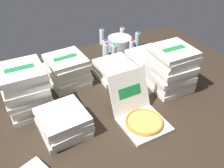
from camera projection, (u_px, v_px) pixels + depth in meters
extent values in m
cube|color=#2D2319|center=(115.00, 103.00, 2.51)|extent=(3.20, 2.40, 0.02)
cube|color=silver|center=(144.00, 124.00, 2.24)|extent=(0.37, 0.37, 0.03)
cylinder|color=gold|center=(144.00, 122.00, 2.23)|extent=(0.33, 0.33, 0.02)
torus|color=#B1712A|center=(144.00, 121.00, 2.22)|extent=(0.32, 0.32, 0.02)
cube|color=silver|center=(129.00, 91.00, 2.31)|extent=(0.37, 0.16, 0.35)
cube|color=#197A38|center=(130.00, 91.00, 2.30)|extent=(0.22, 0.04, 0.09)
cube|color=silver|center=(169.00, 85.00, 2.68)|extent=(0.38, 0.38, 0.05)
cube|color=silver|center=(170.00, 81.00, 2.65)|extent=(0.39, 0.39, 0.05)
cube|color=#197A38|center=(170.00, 79.00, 2.64)|extent=(0.24, 0.08, 0.00)
cube|color=silver|center=(170.00, 77.00, 2.62)|extent=(0.38, 0.38, 0.05)
cube|color=silver|center=(170.00, 74.00, 2.58)|extent=(0.40, 0.40, 0.05)
cube|color=#197A38|center=(171.00, 72.00, 2.56)|extent=(0.24, 0.09, 0.00)
cube|color=silver|center=(171.00, 69.00, 2.56)|extent=(0.37, 0.37, 0.05)
cube|color=silver|center=(172.00, 66.00, 2.52)|extent=(0.39, 0.39, 0.05)
cube|color=silver|center=(172.00, 60.00, 2.51)|extent=(0.37, 0.37, 0.05)
cube|color=#197A38|center=(172.00, 58.00, 2.49)|extent=(0.24, 0.07, 0.00)
cube|color=silver|center=(174.00, 56.00, 2.48)|extent=(0.37, 0.37, 0.05)
cube|color=#197A38|center=(175.00, 53.00, 2.46)|extent=(0.24, 0.07, 0.00)
cube|color=silver|center=(173.00, 51.00, 2.45)|extent=(0.38, 0.38, 0.05)
cube|color=#197A38|center=(174.00, 48.00, 2.43)|extent=(0.24, 0.07, 0.00)
cube|color=silver|center=(30.00, 107.00, 2.40)|extent=(0.37, 0.37, 0.05)
cube|color=silver|center=(29.00, 102.00, 2.39)|extent=(0.37, 0.37, 0.05)
cube|color=silver|center=(28.00, 99.00, 2.34)|extent=(0.37, 0.37, 0.05)
cube|color=#197A38|center=(28.00, 96.00, 2.33)|extent=(0.24, 0.07, 0.00)
cube|color=silver|center=(25.00, 95.00, 2.31)|extent=(0.37, 0.37, 0.05)
cube|color=#197A38|center=(25.00, 92.00, 2.29)|extent=(0.24, 0.07, 0.00)
cube|color=silver|center=(25.00, 89.00, 2.30)|extent=(0.38, 0.38, 0.05)
cube|color=#197A38|center=(25.00, 87.00, 2.28)|extent=(0.24, 0.08, 0.00)
cube|color=silver|center=(24.00, 86.00, 2.25)|extent=(0.38, 0.38, 0.05)
cube|color=#197A38|center=(23.00, 83.00, 2.24)|extent=(0.24, 0.07, 0.00)
cube|color=silver|center=(24.00, 80.00, 2.23)|extent=(0.38, 0.38, 0.05)
cube|color=#197A38|center=(23.00, 78.00, 2.22)|extent=(0.24, 0.08, 0.00)
cube|color=silver|center=(21.00, 75.00, 2.21)|extent=(0.37, 0.37, 0.05)
cube|color=silver|center=(20.00, 71.00, 2.17)|extent=(0.38, 0.38, 0.05)
cube|color=#197A38|center=(19.00, 68.00, 2.15)|extent=(0.24, 0.07, 0.00)
cube|color=silver|center=(148.00, 66.00, 2.98)|extent=(0.39, 0.39, 0.05)
cube|color=#197A38|center=(148.00, 64.00, 2.96)|extent=(0.24, 0.08, 0.00)
cube|color=silver|center=(148.00, 62.00, 2.95)|extent=(0.39, 0.39, 0.05)
cube|color=silver|center=(149.00, 59.00, 2.91)|extent=(0.38, 0.38, 0.05)
cube|color=silver|center=(147.00, 55.00, 2.89)|extent=(0.37, 0.37, 0.05)
cube|color=silver|center=(69.00, 81.00, 2.74)|extent=(0.38, 0.38, 0.05)
cube|color=silver|center=(69.00, 76.00, 2.72)|extent=(0.40, 0.40, 0.05)
cube|color=silver|center=(68.00, 72.00, 2.69)|extent=(0.37, 0.37, 0.05)
cube|color=silver|center=(66.00, 68.00, 2.67)|extent=(0.39, 0.39, 0.05)
cube|color=#197A38|center=(66.00, 66.00, 2.65)|extent=(0.24, 0.08, 0.00)
cube|color=silver|center=(68.00, 64.00, 2.64)|extent=(0.38, 0.38, 0.05)
cube|color=silver|center=(65.00, 60.00, 2.61)|extent=(0.38, 0.38, 0.05)
cube|color=#197A38|center=(65.00, 57.00, 2.60)|extent=(0.24, 0.07, 0.00)
cube|color=silver|center=(64.00, 129.00, 2.18)|extent=(0.37, 0.37, 0.05)
cube|color=silver|center=(64.00, 125.00, 2.14)|extent=(0.40, 0.40, 0.05)
cube|color=#197A38|center=(64.00, 123.00, 2.13)|extent=(0.24, 0.09, 0.00)
cube|color=silver|center=(64.00, 120.00, 2.12)|extent=(0.37, 0.37, 0.05)
cube|color=silver|center=(62.00, 116.00, 2.09)|extent=(0.38, 0.38, 0.05)
cube|color=silver|center=(114.00, 74.00, 2.85)|extent=(0.38, 0.38, 0.05)
cube|color=#197A38|center=(114.00, 72.00, 2.84)|extent=(0.24, 0.07, 0.00)
cube|color=silver|center=(116.00, 70.00, 2.83)|extent=(0.38, 0.38, 0.05)
cube|color=silver|center=(115.00, 65.00, 2.81)|extent=(0.37, 0.37, 0.05)
cylinder|color=#B7BABF|center=(120.00, 43.00, 3.32)|extent=(0.30, 0.30, 0.16)
cylinder|color=white|center=(122.00, 35.00, 3.47)|extent=(0.06, 0.06, 0.20)
cylinder|color=red|center=(122.00, 28.00, 3.41)|extent=(0.03, 0.03, 0.02)
cylinder|color=silver|center=(137.00, 40.00, 3.35)|extent=(0.06, 0.06, 0.20)
cylinder|color=blue|center=(138.00, 32.00, 3.29)|extent=(0.03, 0.03, 0.02)
cylinder|color=white|center=(102.00, 37.00, 3.43)|extent=(0.06, 0.06, 0.20)
cylinder|color=blue|center=(102.00, 29.00, 3.36)|extent=(0.03, 0.03, 0.02)
cylinder|color=silver|center=(107.00, 52.00, 3.10)|extent=(0.06, 0.06, 0.20)
cylinder|color=red|center=(106.00, 43.00, 3.04)|extent=(0.03, 0.03, 0.02)
cylinder|color=white|center=(105.00, 48.00, 3.17)|extent=(0.06, 0.06, 0.20)
cylinder|color=blue|center=(105.00, 40.00, 3.11)|extent=(0.03, 0.03, 0.02)
cylinder|color=silver|center=(114.00, 53.00, 3.08)|extent=(0.06, 0.06, 0.20)
cylinder|color=#239951|center=(114.00, 45.00, 3.02)|extent=(0.03, 0.03, 0.02)
cylinder|color=white|center=(132.00, 48.00, 3.17)|extent=(0.06, 0.06, 0.20)
cylinder|color=red|center=(132.00, 40.00, 3.11)|extent=(0.03, 0.03, 0.02)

